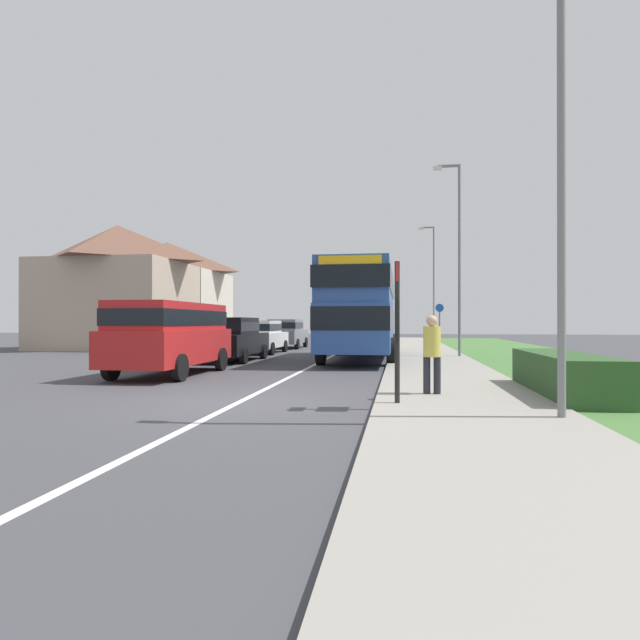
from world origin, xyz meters
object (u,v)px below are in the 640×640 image
(cycle_route_sign, at_px, (440,324))
(street_lamp_near, at_px, (554,143))
(parked_car_grey, at_px, (286,332))
(parked_car_white, at_px, (261,335))
(parked_car_black, at_px, (232,337))
(bus_stop_sign, at_px, (397,322))
(double_decker_bus, at_px, (361,307))
(parked_van_red, at_px, (171,332))
(street_lamp_far, at_px, (432,277))
(street_lamp_mid, at_px, (457,248))
(pedestrian_at_stop, at_px, (432,350))

(cycle_route_sign, height_order, street_lamp_near, street_lamp_near)
(parked_car_grey, bearing_deg, parked_car_white, -91.23)
(parked_car_white, bearing_deg, parked_car_black, -87.39)
(parked_car_grey, relative_size, bus_stop_sign, 1.68)
(double_decker_bus, distance_m, bus_stop_sign, 12.30)
(parked_van_red, height_order, parked_car_grey, parked_van_red)
(parked_car_black, relative_size, street_lamp_far, 0.54)
(double_decker_bus, bearing_deg, bus_stop_sign, -82.88)
(parked_van_red, relative_size, street_lamp_mid, 0.63)
(parked_van_red, xyz_separation_m, parked_car_white, (-0.22, 10.81, -0.36))
(parked_van_red, relative_size, parked_car_grey, 1.17)
(parked_car_black, relative_size, parked_car_grey, 1.05)
(street_lamp_mid, bearing_deg, parked_car_grey, 138.78)
(parked_car_grey, xyz_separation_m, street_lamp_near, (8.95, -22.46, 3.29))
(pedestrian_at_stop, xyz_separation_m, street_lamp_near, (1.66, -2.35, 3.24))
(parked_van_red, height_order, parked_car_black, parked_van_red)
(parked_car_grey, xyz_separation_m, bus_stop_sign, (6.62, -21.39, 0.61))
(parked_car_white, relative_size, bus_stop_sign, 1.75)
(parked_van_red, distance_m, pedestrian_at_stop, 8.19)
(parked_van_red, xyz_separation_m, parked_car_black, (0.02, 5.54, -0.31))
(street_lamp_near, relative_size, street_lamp_mid, 0.90)
(parked_van_red, xyz_separation_m, pedestrian_at_stop, (7.19, -3.90, -0.27))
(street_lamp_near, height_order, street_lamp_far, street_lamp_far)
(parked_van_red, relative_size, street_lamp_far, 0.61)
(street_lamp_mid, bearing_deg, parked_van_red, -137.09)
(parked_car_white, height_order, street_lamp_far, street_lamp_far)
(parked_van_red, height_order, bus_stop_sign, bus_stop_sign)
(double_decker_bus, bearing_deg, street_lamp_near, -73.81)
(bus_stop_sign, height_order, cycle_route_sign, bus_stop_sign)
(bus_stop_sign, xyz_separation_m, cycle_route_sign, (2.13, 19.84, -0.11))
(parked_car_white, relative_size, pedestrian_at_stop, 2.73)
(bus_stop_sign, height_order, street_lamp_near, street_lamp_near)
(parked_car_black, relative_size, street_lamp_near, 0.63)
(cycle_route_sign, bearing_deg, parked_car_white, -156.54)
(bus_stop_sign, bearing_deg, parked_van_red, 141.51)
(parked_car_black, xyz_separation_m, cycle_route_sign, (8.63, 9.11, 0.49))
(street_lamp_mid, relative_size, street_lamp_far, 0.96)
(street_lamp_far, bearing_deg, street_lamp_near, -90.04)
(parked_car_white, distance_m, street_lamp_near, 19.60)
(parked_van_red, bearing_deg, street_lamp_far, 70.34)
(parked_car_grey, height_order, street_lamp_near, street_lamp_near)
(parked_car_white, distance_m, pedestrian_at_stop, 16.47)
(street_lamp_near, distance_m, street_lamp_far, 31.09)
(parked_car_grey, bearing_deg, street_lamp_far, 43.88)
(bus_stop_sign, bearing_deg, cycle_route_sign, 83.87)
(double_decker_bus, xyz_separation_m, street_lamp_near, (3.85, -13.26, 2.08))
(parked_car_grey, bearing_deg, pedestrian_at_stop, -70.06)
(parked_van_red, xyz_separation_m, cycle_route_sign, (8.66, 14.65, 0.18))
(parked_car_black, height_order, parked_car_white, parked_car_black)
(parked_car_black, distance_m, parked_car_grey, 10.66)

